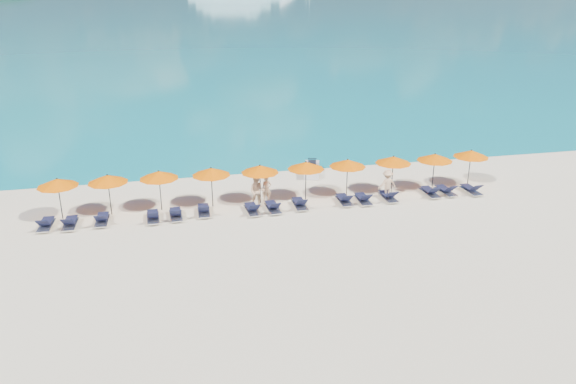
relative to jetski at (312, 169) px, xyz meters
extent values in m
plane|color=beige|center=(-2.89, -8.95, -0.36)|extent=(1400.00, 1400.00, 0.00)
ellipsoid|color=black|center=(-152.89, 551.05, -35.36)|extent=(162.00, 126.00, 85.50)
cube|color=silver|center=(0.01, 0.02, -0.05)|extent=(1.57, 2.63, 0.57)
cube|color=black|center=(-0.05, -0.17, 0.36)|extent=(0.78, 1.13, 0.36)
cylinder|color=black|center=(0.18, 0.62, 0.51)|extent=(0.56, 0.21, 0.06)
imported|color=#D9AB81|center=(-3.70, -3.98, 0.37)|extent=(0.55, 0.37, 1.47)
imported|color=#D9AB81|center=(-4.36, -4.74, 0.53)|extent=(0.98, 0.73, 1.79)
imported|color=#D9AB81|center=(3.14, -4.97, 0.48)|extent=(1.12, 0.58, 1.68)
cylinder|color=black|center=(-14.65, -4.17, 0.74)|extent=(0.05, 0.05, 2.20)
cone|color=#F05F00|center=(-14.65, -4.17, 1.66)|extent=(2.10, 2.10, 0.42)
sphere|color=black|center=(-14.65, -4.17, 1.88)|extent=(0.08, 0.08, 0.08)
cylinder|color=black|center=(-12.17, -4.12, 0.74)|extent=(0.05, 0.05, 2.20)
cone|color=#F05F00|center=(-12.17, -4.12, 1.66)|extent=(2.10, 2.10, 0.42)
sphere|color=black|center=(-12.17, -4.12, 1.88)|extent=(0.08, 0.08, 0.08)
cylinder|color=black|center=(-9.54, -4.04, 0.74)|extent=(0.05, 0.05, 2.20)
cone|color=#F05F00|center=(-9.54, -4.04, 1.66)|extent=(2.10, 2.10, 0.42)
sphere|color=black|center=(-9.54, -4.04, 1.88)|extent=(0.08, 0.08, 0.08)
cylinder|color=black|center=(-6.77, -4.09, 0.74)|extent=(0.05, 0.05, 2.20)
cone|color=#F05F00|center=(-6.77, -4.09, 1.66)|extent=(2.10, 2.10, 0.42)
sphere|color=black|center=(-6.77, -4.09, 1.88)|extent=(0.08, 0.08, 0.08)
cylinder|color=black|center=(-4.10, -4.21, 0.74)|extent=(0.05, 0.05, 2.20)
cone|color=#F05F00|center=(-4.10, -4.21, 1.66)|extent=(2.10, 2.10, 0.42)
sphere|color=black|center=(-4.10, -4.21, 1.88)|extent=(0.08, 0.08, 0.08)
cylinder|color=black|center=(-1.47, -4.16, 0.74)|extent=(0.05, 0.05, 2.20)
cone|color=#F05F00|center=(-1.47, -4.16, 1.66)|extent=(2.10, 2.10, 0.42)
sphere|color=black|center=(-1.47, -4.16, 1.88)|extent=(0.08, 0.08, 0.08)
cylinder|color=black|center=(0.96, -4.23, 0.74)|extent=(0.05, 0.05, 2.20)
cone|color=#F05F00|center=(0.96, -4.23, 1.66)|extent=(2.10, 2.10, 0.42)
sphere|color=black|center=(0.96, -4.23, 1.88)|extent=(0.08, 0.08, 0.08)
cylinder|color=black|center=(3.74, -4.21, 0.74)|extent=(0.05, 0.05, 2.20)
cone|color=#F05F00|center=(3.74, -4.21, 1.66)|extent=(2.10, 2.10, 0.42)
sphere|color=black|center=(3.74, -4.21, 1.88)|extent=(0.08, 0.08, 0.08)
cylinder|color=black|center=(6.32, -4.26, 0.74)|extent=(0.05, 0.05, 2.20)
cone|color=#F05F00|center=(6.32, -4.26, 1.66)|extent=(2.10, 2.10, 0.42)
sphere|color=black|center=(6.32, -4.26, 1.88)|extent=(0.08, 0.08, 0.08)
cylinder|color=black|center=(8.78, -4.05, 0.74)|extent=(0.05, 0.05, 2.20)
cone|color=#F05F00|center=(8.78, -4.05, 1.66)|extent=(2.10, 2.10, 0.42)
sphere|color=black|center=(8.78, -4.05, 1.88)|extent=(0.08, 0.08, 0.08)
cube|color=silver|center=(-15.27, -5.27, -0.22)|extent=(0.70, 1.73, 0.06)
cube|color=#141734|center=(-15.26, -5.02, -0.06)|extent=(0.60, 1.13, 0.04)
cube|color=#141734|center=(-15.30, -5.82, 0.19)|extent=(0.58, 0.56, 0.43)
cube|color=silver|center=(-14.10, -5.38, -0.22)|extent=(0.67, 1.72, 0.06)
cube|color=#141734|center=(-14.10, -5.13, -0.06)|extent=(0.58, 1.11, 0.04)
cube|color=#141734|center=(-14.12, -5.93, 0.19)|extent=(0.56, 0.55, 0.43)
cube|color=silver|center=(-12.55, -5.26, -0.22)|extent=(0.67, 1.72, 0.06)
cube|color=#141734|center=(-12.55, -5.01, -0.06)|extent=(0.59, 1.12, 0.04)
cube|color=#141734|center=(-12.57, -5.81, 0.19)|extent=(0.57, 0.55, 0.43)
cube|color=silver|center=(-9.99, -5.45, -0.22)|extent=(0.68, 1.72, 0.06)
cube|color=#141734|center=(-10.00, -5.20, -0.06)|extent=(0.59, 1.12, 0.04)
cube|color=#141734|center=(-9.97, -6.00, 0.19)|extent=(0.57, 0.56, 0.43)
cube|color=silver|center=(-8.82, -5.37, -0.22)|extent=(0.68, 1.72, 0.06)
cube|color=#141734|center=(-8.83, -5.12, -0.06)|extent=(0.59, 1.12, 0.04)
cube|color=#141734|center=(-8.80, -5.92, 0.19)|extent=(0.57, 0.56, 0.43)
cube|color=silver|center=(-7.34, -5.16, -0.22)|extent=(0.66, 1.72, 0.06)
cube|color=#141734|center=(-7.33, -4.91, -0.06)|extent=(0.58, 1.11, 0.04)
cube|color=#141734|center=(-7.35, -5.71, 0.19)|extent=(0.56, 0.55, 0.43)
cube|color=silver|center=(-4.77, -5.53, -0.22)|extent=(0.73, 1.74, 0.06)
cube|color=#141734|center=(-4.79, -5.29, -0.06)|extent=(0.62, 1.13, 0.04)
cube|color=#141734|center=(-4.74, -6.08, 0.19)|extent=(0.58, 0.57, 0.43)
cube|color=silver|center=(-3.64, -5.51, -0.22)|extent=(0.70, 1.73, 0.06)
cube|color=#141734|center=(-3.65, -5.26, -0.06)|extent=(0.60, 1.12, 0.04)
cube|color=#141734|center=(-3.62, -6.06, 0.19)|extent=(0.57, 0.56, 0.43)
cube|color=silver|center=(-2.10, -5.33, -0.22)|extent=(0.64, 1.71, 0.06)
cube|color=#141734|center=(-2.10, -5.08, -0.06)|extent=(0.56, 1.11, 0.04)
cube|color=#141734|center=(-2.11, -5.88, 0.19)|extent=(0.56, 0.54, 0.43)
cube|color=silver|center=(0.48, -5.28, -0.22)|extent=(0.65, 1.71, 0.06)
cube|color=#141734|center=(0.49, -5.03, -0.06)|extent=(0.57, 1.11, 0.04)
cube|color=#141734|center=(0.47, -5.83, 0.19)|extent=(0.56, 0.55, 0.43)
cube|color=silver|center=(1.56, -5.38, -0.22)|extent=(0.67, 1.72, 0.06)
cube|color=#141734|center=(1.57, -5.13, -0.06)|extent=(0.58, 1.11, 0.04)
cube|color=#141734|center=(1.55, -5.93, 0.19)|extent=(0.56, 0.55, 0.43)
cube|color=silver|center=(3.10, -5.30, -0.22)|extent=(0.65, 1.71, 0.06)
cube|color=#141734|center=(3.09, -5.05, -0.06)|extent=(0.57, 1.11, 0.04)
cube|color=#141734|center=(3.11, -5.85, 0.19)|extent=(0.56, 0.55, 0.43)
cube|color=silver|center=(5.76, -5.17, -0.22)|extent=(0.64, 1.71, 0.06)
cube|color=#141734|center=(5.75, -4.92, -0.06)|extent=(0.56, 1.10, 0.04)
cube|color=#141734|center=(5.76, -5.72, 0.19)|extent=(0.55, 0.54, 0.43)
cube|color=silver|center=(6.76, -5.14, -0.22)|extent=(0.76, 1.75, 0.06)
cube|color=#141734|center=(6.74, -4.89, -0.06)|extent=(0.64, 1.14, 0.04)
cube|color=#141734|center=(6.81, -5.69, 0.19)|extent=(0.59, 0.58, 0.43)
cube|color=silver|center=(8.28, -5.32, -0.22)|extent=(0.69, 1.73, 0.06)
cube|color=#141734|center=(8.27, -5.07, -0.06)|extent=(0.60, 1.12, 0.04)
cube|color=#141734|center=(8.30, -5.87, 0.19)|extent=(0.57, 0.56, 0.43)
camera|label=1|loc=(-8.91, -33.22, 11.33)|focal=35.00mm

